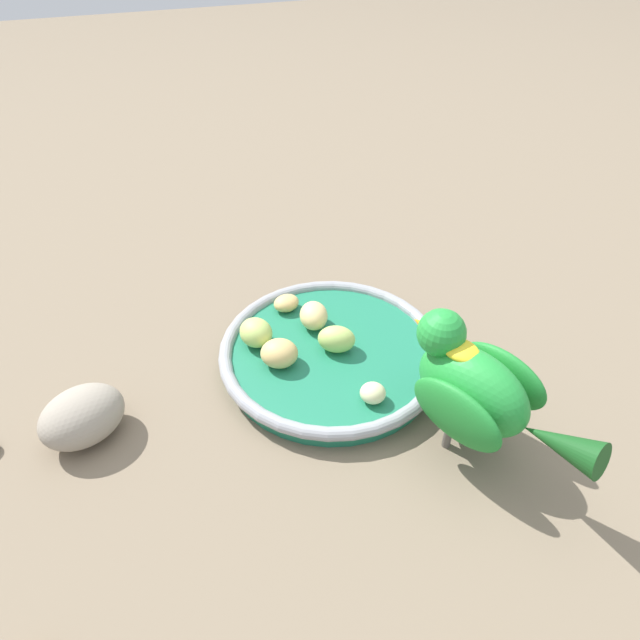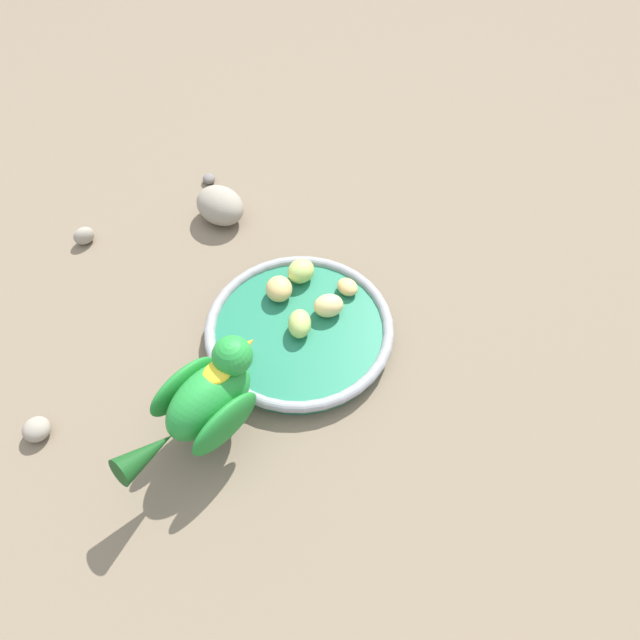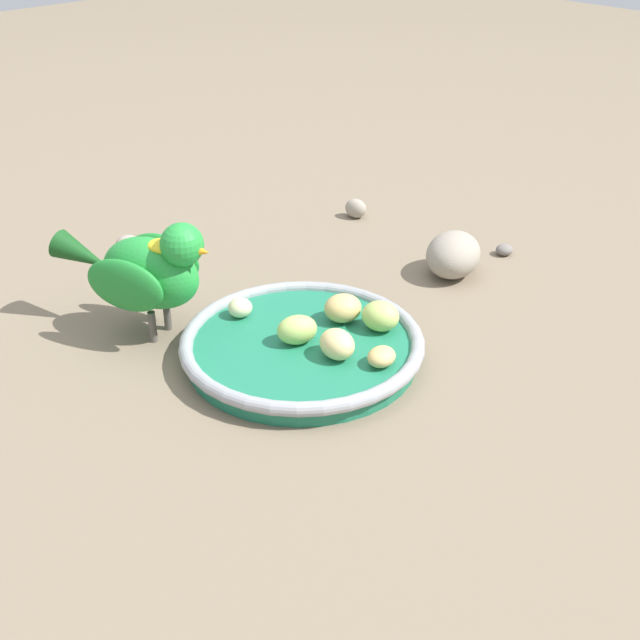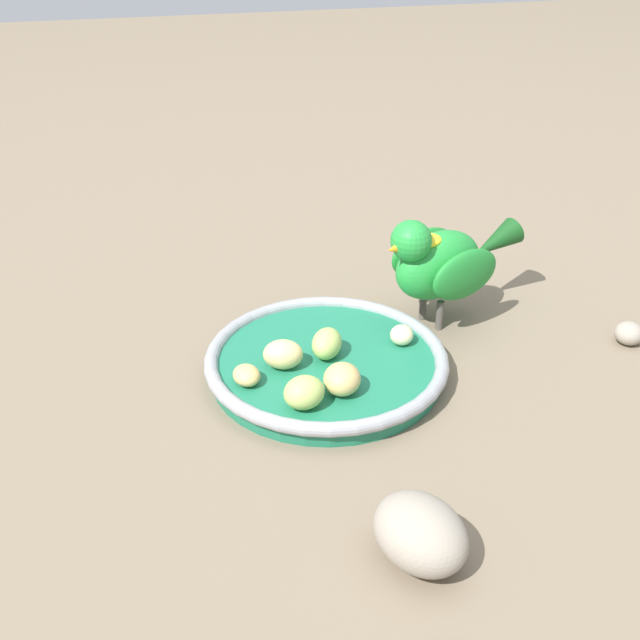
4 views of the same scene
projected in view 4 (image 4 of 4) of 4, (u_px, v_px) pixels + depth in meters
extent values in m
plane|color=#756651|center=(344.00, 388.00, 0.81)|extent=(4.00, 4.00, 0.00)
cylinder|color=#1E7251|center=(326.00, 367.00, 0.82)|extent=(0.23, 0.23, 0.02)
torus|color=#93969B|center=(326.00, 359.00, 0.82)|extent=(0.24, 0.24, 0.01)
ellipsoid|color=#B2CC66|center=(327.00, 343.00, 0.82)|extent=(0.05, 0.04, 0.03)
ellipsoid|color=#B2CC66|center=(304.00, 392.00, 0.74)|extent=(0.04, 0.05, 0.03)
ellipsoid|color=tan|center=(342.00, 379.00, 0.76)|extent=(0.05, 0.05, 0.03)
ellipsoid|color=#E5C67F|center=(283.00, 354.00, 0.80)|extent=(0.04, 0.04, 0.03)
ellipsoid|color=tan|center=(246.00, 374.00, 0.78)|extent=(0.03, 0.03, 0.02)
ellipsoid|color=beige|center=(402.00, 335.00, 0.84)|extent=(0.03, 0.03, 0.02)
cylinder|color=#59544C|center=(440.00, 315.00, 0.90)|extent=(0.01, 0.01, 0.03)
cylinder|color=#59544C|center=(423.00, 305.00, 0.92)|extent=(0.01, 0.01, 0.03)
ellipsoid|color=green|center=(438.00, 265.00, 0.88)|extent=(0.09, 0.12, 0.07)
ellipsoid|color=#1E7F2D|center=(465.00, 275.00, 0.86)|extent=(0.05, 0.09, 0.05)
ellipsoid|color=#1E7F2D|center=(423.00, 252.00, 0.91)|extent=(0.05, 0.09, 0.05)
cone|color=#144719|center=(494.00, 243.00, 0.92)|extent=(0.05, 0.08, 0.05)
sphere|color=green|center=(411.00, 241.00, 0.85)|extent=(0.06, 0.06, 0.04)
cone|color=orange|center=(395.00, 248.00, 0.84)|extent=(0.02, 0.02, 0.02)
ellipsoid|color=yellow|center=(427.00, 241.00, 0.86)|extent=(0.04, 0.04, 0.01)
ellipsoid|color=gray|center=(418.00, 534.00, 0.61)|extent=(0.10, 0.09, 0.05)
ellipsoid|color=gray|center=(629.00, 333.00, 0.88)|extent=(0.04, 0.04, 0.02)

